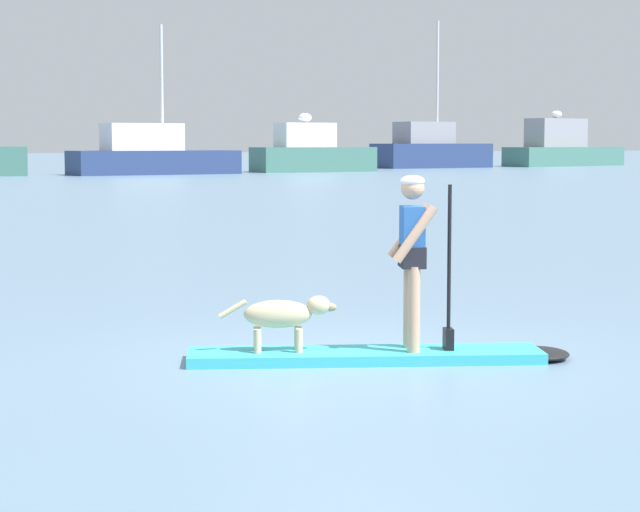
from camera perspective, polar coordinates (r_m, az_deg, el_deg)
ground_plane at (r=11.10m, az=2.20°, el=-5.08°), size 400.00×400.00×0.00m
paddleboard at (r=11.12m, az=3.38°, el=-4.81°), size 3.58×1.90×0.10m
person_paddler at (r=11.01m, az=4.55°, el=0.31°), size 0.68×0.59×1.64m
dog at (r=10.97m, az=-1.78°, el=-2.86°), size 1.05×0.48×0.52m
moored_boat_starboard at (r=74.35m, az=-8.16°, el=4.85°), size 10.72×3.98×9.27m
moored_boat_port at (r=79.95m, az=-0.42°, el=4.99°), size 8.38×3.08×3.94m
moored_boat_far_starboard at (r=92.54m, az=5.33°, el=5.12°), size 9.45×4.09×11.33m
moored_boat_outer at (r=100.77m, az=11.59°, el=5.11°), size 12.41×5.61×4.59m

